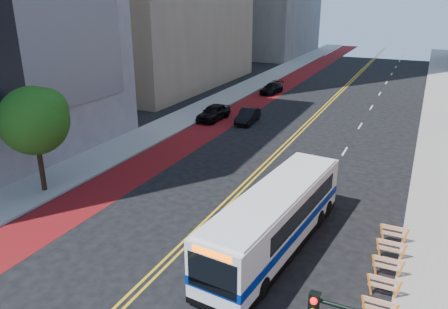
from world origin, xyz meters
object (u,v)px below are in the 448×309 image
street_tree (35,118)px  transit_bus (276,218)px  car_c (272,88)px  car_a (213,112)px  car_b (248,116)px

street_tree → transit_bus: street_tree is taller
transit_bus → car_c: 36.37m
street_tree → car_a: 20.42m
transit_bus → car_b: 22.63m
street_tree → car_b: street_tree is taller
car_b → car_c: size_ratio=0.94×
street_tree → car_b: 21.60m
street_tree → transit_bus: size_ratio=0.57×
car_a → car_b: bearing=12.3°
street_tree → car_c: size_ratio=1.50×
car_a → car_b: car_a is taller
street_tree → car_a: (2.23, 19.88, -4.12)m
car_c → car_b: bearing=-76.5°
transit_bus → car_a: 23.93m
car_a → transit_bus: bearing=-52.1°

